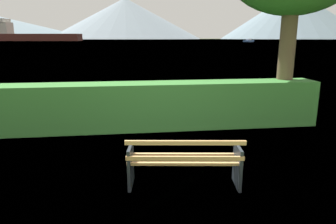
# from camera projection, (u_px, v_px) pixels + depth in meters

# --- Properties ---
(ground_plane) EXTENTS (1400.00, 1400.00, 0.00)m
(ground_plane) POSITION_uv_depth(u_px,v_px,m) (184.00, 185.00, 5.08)
(ground_plane) COLOR #567A38
(water_surface) EXTENTS (620.00, 620.00, 0.00)m
(water_surface) POSITION_uv_depth(u_px,v_px,m) (127.00, 40.00, 302.35)
(water_surface) COLOR #6B8EA3
(water_surface) RESTS_ON ground_plane
(park_bench) EXTENTS (1.87, 0.81, 0.87)m
(park_bench) POSITION_uv_depth(u_px,v_px,m) (184.00, 162.00, 4.92)
(park_bench) COLOR tan
(park_bench) RESTS_ON ground_plane
(hedge_row) EXTENTS (8.41, 0.87, 1.21)m
(hedge_row) POSITION_uv_depth(u_px,v_px,m) (161.00, 105.00, 8.18)
(hedge_row) COLOR #387A33
(hedge_row) RESTS_ON ground_plane
(cargo_ship_large) EXTENTS (72.79, 25.46, 16.00)m
(cargo_ship_large) POSITION_uv_depth(u_px,v_px,m) (25.00, 35.00, 229.05)
(cargo_ship_large) COLOR #471E19
(cargo_ship_large) RESTS_ON water_surface
(tender_far) EXTENTS (8.29, 8.25, 1.76)m
(tender_far) POSITION_uv_depth(u_px,v_px,m) (249.00, 41.00, 173.47)
(tender_far) COLOR #335693
(tender_far) RESTS_ON water_surface
(distant_hills) EXTENTS (876.17, 391.54, 83.87)m
(distant_hills) POSITION_uv_depth(u_px,v_px,m) (123.00, 20.00, 548.05)
(distant_hills) COLOR slate
(distant_hills) RESTS_ON ground_plane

